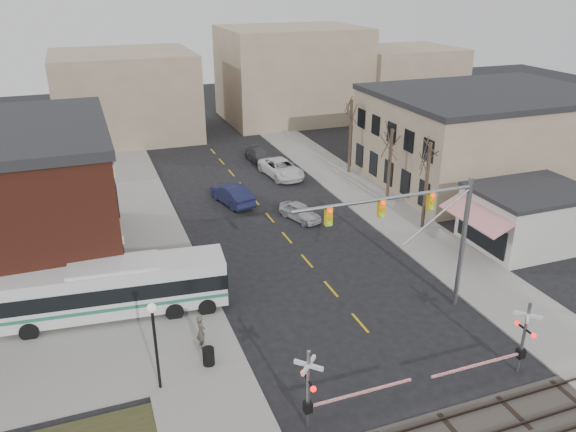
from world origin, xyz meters
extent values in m
plane|color=black|center=(0.00, 0.00, 0.00)|extent=(160.00, 160.00, 0.00)
cube|color=gray|center=(-9.50, 20.00, 0.06)|extent=(5.00, 60.00, 0.12)
cube|color=gray|center=(9.50, 20.00, 0.06)|extent=(5.00, 60.00, 0.12)
cube|color=#2D231E|center=(0.00, -6.08, 0.12)|extent=(160.00, 0.08, 0.14)
cube|color=tan|center=(-11.95, 16.00, 4.30)|extent=(0.10, 15.00, 0.50)
cube|color=tan|center=(-11.95, 16.00, 8.40)|extent=(0.10, 15.00, 0.70)
cube|color=black|center=(-11.95, 16.00, 1.80)|extent=(0.08, 13.00, 2.60)
cube|color=gray|center=(22.00, 20.00, 4.00)|extent=(20.00, 15.00, 8.00)
cube|color=#262628|center=(22.00, 20.00, 8.25)|extent=(20.30, 15.30, 0.50)
cube|color=beige|center=(16.00, 7.00, 2.00)|extent=(8.00, 6.00, 4.00)
cube|color=#262628|center=(16.00, 7.00, 4.15)|extent=(8.20, 6.20, 0.30)
cube|color=red|center=(11.20, 7.00, 3.00)|extent=(1.68, 6.00, 0.87)
cylinder|color=#382B21|center=(10.50, 12.00, 3.50)|extent=(0.28, 0.28, 6.75)
cylinder|color=#382B21|center=(10.80, 18.00, 3.27)|extent=(0.28, 0.28, 6.30)
cylinder|color=#382B21|center=(11.00, 26.00, 3.72)|extent=(0.28, 0.28, 7.20)
cube|color=silver|center=(-12.69, 7.65, 1.82)|extent=(12.55, 3.89, 2.74)
cube|color=black|center=(-12.69, 7.65, 2.01)|extent=(12.59, 3.93, 0.93)
cube|color=#246D53|center=(-12.69, 7.65, 1.18)|extent=(12.59, 3.93, 0.21)
cylinder|color=black|center=(-12.69, 7.65, 0.51)|extent=(1.29, 2.76, 1.03)
cylinder|color=gray|center=(6.26, 1.86, 4.00)|extent=(0.28, 0.28, 8.00)
cylinder|color=gray|center=(1.00, 1.86, 7.50)|extent=(10.52, 0.20, 0.20)
cube|color=gold|center=(3.76, 1.86, 7.00)|extent=(0.35, 0.30, 1.00)
cube|color=gold|center=(0.76, 1.86, 7.00)|extent=(0.35, 0.30, 1.00)
cube|color=gold|center=(-2.24, 1.86, 7.00)|extent=(0.35, 0.30, 1.00)
cylinder|color=gray|center=(-5.80, -4.31, 2.00)|extent=(0.16, 0.16, 4.00)
cube|color=silver|center=(-5.80, -4.31, 3.30)|extent=(1.00, 1.00, 0.18)
cube|color=silver|center=(-5.80, -4.31, 3.30)|extent=(1.00, 1.00, 0.18)
sphere|color=#FF0C0C|center=(-5.80, -4.86, 2.50)|extent=(0.26, 0.26, 0.26)
sphere|color=#FF0C0C|center=(-5.80, -3.76, 2.50)|extent=(0.26, 0.26, 0.26)
cube|color=black|center=(-5.80, -4.31, 1.10)|extent=(0.35, 0.35, 0.50)
cube|color=#FF0C0C|center=(-3.20, -4.31, 1.10)|extent=(5.00, 0.10, 0.10)
cylinder|color=gray|center=(5.39, -4.50, 2.00)|extent=(0.16, 0.16, 4.00)
cube|color=silver|center=(5.39, -4.50, 3.30)|extent=(1.00, 1.00, 0.18)
cube|color=silver|center=(5.39, -4.50, 3.30)|extent=(1.00, 1.00, 0.18)
sphere|color=#FF0C0C|center=(5.39, -5.05, 2.50)|extent=(0.26, 0.26, 0.26)
sphere|color=#FF0C0C|center=(5.39, -3.95, 2.50)|extent=(0.26, 0.26, 0.26)
cube|color=black|center=(5.39, -4.50, 1.10)|extent=(0.35, 0.35, 0.50)
cube|color=#FF0C0C|center=(2.79, -4.50, 1.10)|extent=(5.00, 0.10, 0.10)
cylinder|color=black|center=(-11.44, 0.37, 2.25)|extent=(0.14, 0.14, 4.25)
sphere|color=silver|center=(-11.44, 0.37, 4.52)|extent=(0.44, 0.44, 0.44)
cylinder|color=black|center=(-8.88, 1.26, 0.58)|extent=(0.60, 0.60, 0.93)
imported|color=#ACACB0|center=(2.19, 16.88, 0.67)|extent=(2.79, 4.25, 1.35)
imported|color=#171A3A|center=(-2.03, 22.08, 0.86)|extent=(2.97, 5.47, 1.71)
imported|color=silver|center=(4.32, 27.28, 0.83)|extent=(3.39, 6.22, 1.66)
imported|color=#434247|center=(3.75, 32.48, 0.68)|extent=(2.40, 4.84, 1.35)
imported|color=#504840|center=(-8.91, 2.80, 1.07)|extent=(0.54, 0.75, 1.89)
imported|color=#383761|center=(-11.28, 8.12, 1.04)|extent=(1.13, 1.12, 1.84)
camera|label=1|loc=(-13.16, -21.70, 18.12)|focal=35.00mm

